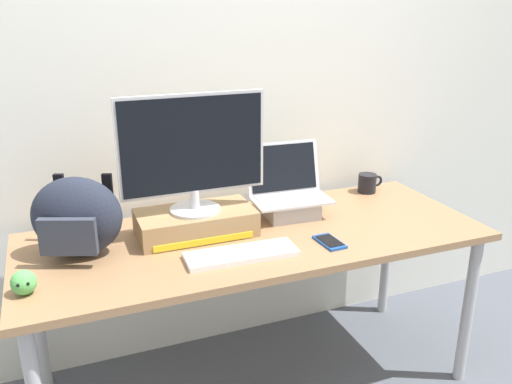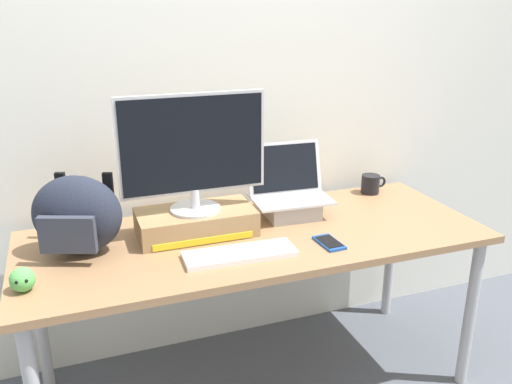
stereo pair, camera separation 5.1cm
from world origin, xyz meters
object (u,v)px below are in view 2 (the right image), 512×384
at_px(toner_box_yellow, 196,222).
at_px(external_keyboard, 240,254).
at_px(open_laptop, 290,201).
at_px(messenger_backpack, 77,215).
at_px(coffee_mug, 371,184).
at_px(desktop_monitor, 193,151).
at_px(plush_toy, 22,280).
at_px(cell_phone, 329,243).

height_order(toner_box_yellow, external_keyboard, toner_box_yellow).
relative_size(open_laptop, messenger_backpack, 0.91).
relative_size(toner_box_yellow, coffee_mug, 3.58).
xyz_separation_m(desktop_monitor, plush_toy, (-0.64, -0.25, -0.30)).
height_order(messenger_backpack, coffee_mug, messenger_backpack).
height_order(open_laptop, external_keyboard, open_laptop).
distance_m(desktop_monitor, messenger_backpack, 0.49).
relative_size(coffee_mug, plush_toy, 1.60).
distance_m(desktop_monitor, open_laptop, 0.52).
bearing_deg(messenger_backpack, coffee_mug, 29.36).
bearing_deg(desktop_monitor, coffee_mug, 11.38).
xyz_separation_m(toner_box_yellow, cell_phone, (0.46, -0.28, -0.04)).
bearing_deg(open_laptop, coffee_mug, 18.01).
relative_size(desktop_monitor, external_keyboard, 1.37).
height_order(external_keyboard, plush_toy, plush_toy).
bearing_deg(messenger_backpack, desktop_monitor, 23.07).
bearing_deg(toner_box_yellow, external_keyboard, -69.12).
bearing_deg(coffee_mug, desktop_monitor, -168.60).
bearing_deg(external_keyboard, plush_toy, -178.04).
height_order(desktop_monitor, cell_phone, desktop_monitor).
xyz_separation_m(open_laptop, messenger_backpack, (-0.89, -0.07, 0.08)).
xyz_separation_m(messenger_backpack, plush_toy, (-0.19, -0.24, -0.11)).
bearing_deg(plush_toy, cell_phone, -1.06).
xyz_separation_m(cell_phone, plush_toy, (-1.10, 0.02, 0.04)).
distance_m(external_keyboard, messenger_backpack, 0.62).
bearing_deg(external_keyboard, desktop_monitor, 113.28).
distance_m(toner_box_yellow, messenger_backpack, 0.46).
xyz_separation_m(messenger_backpack, cell_phone, (0.91, -0.26, -0.14)).
bearing_deg(cell_phone, desktop_monitor, 146.14).
distance_m(desktop_monitor, plush_toy, 0.75).
relative_size(toner_box_yellow, cell_phone, 3.18).
bearing_deg(desktop_monitor, external_keyboard, -69.05).
height_order(toner_box_yellow, open_laptop, open_laptop).
relative_size(messenger_backpack, cell_phone, 2.58).
relative_size(open_laptop, coffee_mug, 2.66).
xyz_separation_m(toner_box_yellow, desktop_monitor, (0.00, -0.00, 0.29)).
xyz_separation_m(open_laptop, external_keyboard, (-0.34, -0.32, -0.06)).
relative_size(messenger_backpack, plush_toy, 4.66).
bearing_deg(external_keyboard, coffee_mug, 30.68).
height_order(external_keyboard, cell_phone, external_keyboard).
bearing_deg(coffee_mug, plush_toy, -164.25).
xyz_separation_m(desktop_monitor, external_keyboard, (0.10, -0.26, -0.33)).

